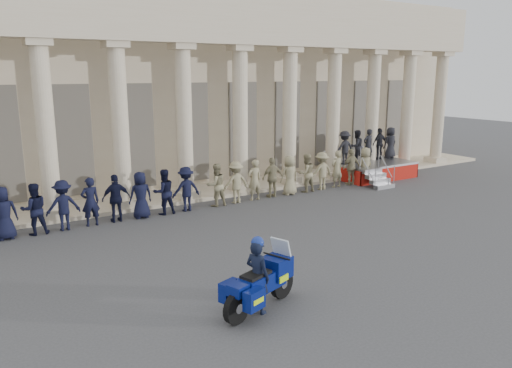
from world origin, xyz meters
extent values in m
plane|color=#3A3A3C|center=(0.00, 0.00, 0.00)|extent=(90.00, 90.00, 0.00)
cube|color=#C0AE90|center=(0.00, 15.00, 4.50)|extent=(40.00, 10.00, 9.00)
cube|color=#C0AE90|center=(0.00, 8.80, 0.07)|extent=(40.00, 2.60, 0.15)
cube|color=#C0AE90|center=(0.00, 8.00, 6.79)|extent=(35.80, 1.00, 1.00)
cube|color=#C0AE90|center=(-3.90, 8.00, 0.30)|extent=(0.90, 0.90, 0.30)
cylinder|color=#C0AE90|center=(-3.90, 8.00, 3.25)|extent=(0.64, 0.64, 5.60)
cube|color=#C0AE90|center=(-3.90, 8.00, 6.17)|extent=(0.85, 0.85, 0.24)
cube|color=#C0AE90|center=(-1.30, 8.00, 0.30)|extent=(0.90, 0.90, 0.30)
cylinder|color=#C0AE90|center=(-1.30, 8.00, 3.25)|extent=(0.64, 0.64, 5.60)
cube|color=#C0AE90|center=(-1.30, 8.00, 6.17)|extent=(0.85, 0.85, 0.24)
cube|color=#C0AE90|center=(1.30, 8.00, 0.30)|extent=(0.90, 0.90, 0.30)
cylinder|color=#C0AE90|center=(1.30, 8.00, 3.25)|extent=(0.64, 0.64, 5.60)
cube|color=#C0AE90|center=(1.30, 8.00, 6.17)|extent=(0.85, 0.85, 0.24)
cube|color=#C0AE90|center=(3.90, 8.00, 0.30)|extent=(0.90, 0.90, 0.30)
cylinder|color=#C0AE90|center=(3.90, 8.00, 3.25)|extent=(0.64, 0.64, 5.60)
cube|color=#C0AE90|center=(3.90, 8.00, 6.17)|extent=(0.85, 0.85, 0.24)
cube|color=#C0AE90|center=(6.50, 8.00, 0.30)|extent=(0.90, 0.90, 0.30)
cylinder|color=#C0AE90|center=(6.50, 8.00, 3.25)|extent=(0.64, 0.64, 5.60)
cube|color=#C0AE90|center=(6.50, 8.00, 6.17)|extent=(0.85, 0.85, 0.24)
cube|color=#C0AE90|center=(9.10, 8.00, 0.30)|extent=(0.90, 0.90, 0.30)
cylinder|color=#C0AE90|center=(9.10, 8.00, 3.25)|extent=(0.64, 0.64, 5.60)
cube|color=#C0AE90|center=(9.10, 8.00, 6.17)|extent=(0.85, 0.85, 0.24)
cube|color=#C0AE90|center=(11.70, 8.00, 0.30)|extent=(0.90, 0.90, 0.30)
cylinder|color=#C0AE90|center=(11.70, 8.00, 3.25)|extent=(0.64, 0.64, 5.60)
cube|color=#C0AE90|center=(11.70, 8.00, 6.17)|extent=(0.85, 0.85, 0.24)
cube|color=#C0AE90|center=(14.30, 8.00, 0.30)|extent=(0.90, 0.90, 0.30)
cylinder|color=#C0AE90|center=(14.30, 8.00, 3.25)|extent=(0.64, 0.64, 5.60)
cube|color=#C0AE90|center=(14.30, 8.00, 6.17)|extent=(0.85, 0.85, 0.24)
cube|color=#C0AE90|center=(16.90, 8.00, 0.30)|extent=(0.90, 0.90, 0.30)
cylinder|color=#C0AE90|center=(16.90, 8.00, 3.25)|extent=(0.64, 0.64, 5.60)
cube|color=#C0AE90|center=(16.90, 8.00, 6.17)|extent=(0.85, 0.85, 0.24)
cube|color=black|center=(-5.20, 10.02, 2.55)|extent=(1.30, 0.12, 4.20)
cube|color=black|center=(-2.60, 10.02, 2.55)|extent=(1.30, 0.12, 4.20)
cube|color=black|center=(0.00, 10.02, 2.55)|extent=(1.30, 0.12, 4.20)
cube|color=black|center=(2.60, 10.02, 2.55)|extent=(1.30, 0.12, 4.20)
cube|color=black|center=(5.20, 10.02, 2.55)|extent=(1.30, 0.12, 4.20)
cube|color=black|center=(7.80, 10.02, 2.55)|extent=(1.30, 0.12, 4.20)
cube|color=black|center=(10.40, 10.02, 2.55)|extent=(1.30, 0.12, 4.20)
cube|color=black|center=(13.00, 10.02, 2.55)|extent=(1.30, 0.12, 4.20)
cube|color=black|center=(15.60, 10.02, 2.55)|extent=(1.30, 0.12, 4.20)
imported|color=black|center=(-5.59, 6.62, 0.85)|extent=(0.84, 0.54, 1.71)
imported|color=black|center=(-4.70, 6.62, 0.85)|extent=(0.83, 0.65, 1.71)
imported|color=black|center=(-3.80, 6.62, 0.85)|extent=(1.10, 0.63, 1.71)
imported|color=black|center=(-2.91, 6.62, 0.85)|extent=(0.62, 0.41, 1.71)
imported|color=black|center=(-2.01, 6.62, 0.85)|extent=(1.00, 0.42, 1.71)
imported|color=black|center=(-1.12, 6.62, 0.85)|extent=(0.84, 0.54, 1.71)
imported|color=black|center=(-0.23, 6.62, 0.85)|extent=(0.83, 0.65, 1.71)
imported|color=black|center=(0.67, 6.62, 0.85)|extent=(1.10, 0.63, 1.71)
imported|color=gray|center=(1.96, 6.62, 0.85)|extent=(0.83, 0.65, 1.71)
imported|color=gray|center=(2.86, 6.62, 0.85)|extent=(1.10, 0.63, 1.71)
imported|color=gray|center=(3.75, 6.62, 0.85)|extent=(0.62, 0.41, 1.71)
imported|color=gray|center=(4.64, 6.62, 0.85)|extent=(1.00, 0.42, 1.71)
imported|color=gray|center=(5.54, 6.62, 0.85)|extent=(0.84, 0.54, 1.71)
imported|color=gray|center=(6.43, 6.62, 0.85)|extent=(0.83, 0.65, 1.71)
imported|color=gray|center=(7.33, 6.62, 0.85)|extent=(1.10, 0.63, 1.71)
imported|color=gray|center=(8.22, 6.62, 0.85)|extent=(0.62, 0.41, 1.71)
imported|color=gray|center=(9.11, 6.62, 0.85)|extent=(1.00, 0.42, 1.71)
imported|color=gray|center=(10.01, 6.62, 0.85)|extent=(0.84, 0.54, 1.71)
cube|color=gray|center=(11.23, 7.51, 0.74)|extent=(3.93, 2.81, 0.10)
cube|color=maroon|center=(11.23, 6.12, 0.35)|extent=(3.93, 0.04, 0.69)
cube|color=maroon|center=(9.29, 7.51, 0.35)|extent=(0.04, 2.81, 0.69)
cube|color=maroon|center=(13.17, 7.51, 0.35)|extent=(0.04, 2.81, 0.69)
cube|color=gray|center=(9.87, 5.20, 0.10)|extent=(1.10, 0.28, 0.20)
cube|color=gray|center=(9.87, 5.48, 0.30)|extent=(1.10, 0.28, 0.20)
cube|color=gray|center=(9.87, 5.76, 0.50)|extent=(1.10, 0.28, 0.20)
cube|color=gray|center=(9.87, 6.04, 0.70)|extent=(1.10, 0.28, 0.20)
cylinder|color=gray|center=(11.23, 8.86, 1.29)|extent=(3.93, 0.04, 0.04)
imported|color=black|center=(9.63, 7.71, 1.60)|extent=(1.04, 0.60, 1.61)
imported|color=black|center=(10.43, 7.71, 1.60)|extent=(0.78, 0.61, 1.61)
imported|color=black|center=(11.23, 7.71, 1.60)|extent=(0.59, 0.39, 1.61)
imported|color=black|center=(12.03, 7.71, 1.60)|extent=(0.95, 0.39, 1.61)
imported|color=black|center=(12.83, 7.71, 1.60)|extent=(0.79, 0.51, 1.61)
cylinder|color=black|center=(-0.61, -1.53, 0.35)|extent=(0.72, 0.37, 0.71)
cylinder|color=black|center=(-2.13, -2.04, 0.35)|extent=(0.72, 0.37, 0.71)
cube|color=navy|center=(-1.32, -1.76, 0.66)|extent=(1.31, 0.82, 0.41)
cube|color=navy|center=(-0.82, -1.59, 0.83)|extent=(0.74, 0.72, 0.48)
cube|color=silver|center=(-0.82, -1.59, 0.59)|extent=(0.33, 0.38, 0.13)
cube|color=#B2BFCC|center=(-0.64, -1.54, 1.20)|extent=(0.37, 0.54, 0.57)
cube|color=black|center=(-1.53, -1.83, 0.88)|extent=(0.78, 0.57, 0.11)
cube|color=navy|center=(-2.08, -2.02, 0.75)|extent=(0.47, 0.46, 0.24)
cube|color=navy|center=(-1.87, -2.31, 0.59)|extent=(0.53, 0.38, 0.43)
cube|color=#B3E00B|center=(-1.87, -2.31, 0.59)|extent=(0.39, 0.35, 0.11)
cube|color=navy|center=(-2.09, -1.66, 0.59)|extent=(0.53, 0.38, 0.43)
cube|color=#B3E00B|center=(-2.09, -1.66, 0.59)|extent=(0.39, 0.35, 0.11)
cylinder|color=silver|center=(-1.91, -1.69, 0.32)|extent=(0.64, 0.31, 0.11)
cylinder|color=black|center=(-0.82, -1.59, 1.09)|extent=(0.28, 0.72, 0.04)
imported|color=black|center=(-1.48, -1.82, 0.83)|extent=(0.57, 0.70, 1.66)
sphere|color=navy|center=(-1.48, -1.82, 1.61)|extent=(0.28, 0.28, 0.28)
camera|label=1|loc=(-6.95, -10.40, 5.18)|focal=35.00mm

